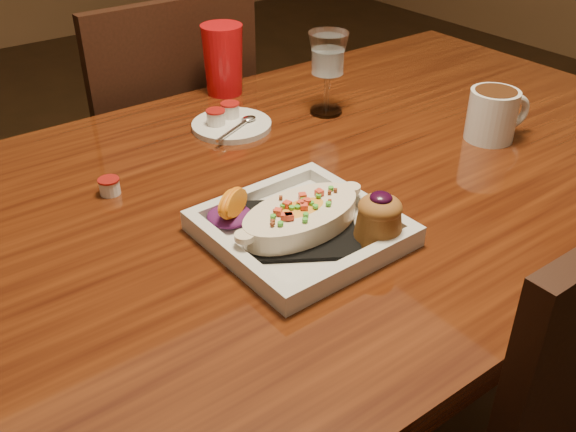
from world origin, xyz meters
TOP-DOWN VIEW (x-y plane):
  - table at (0.00, 0.00)m, footprint 1.50×0.90m
  - chair_far at (-0.00, 0.63)m, footprint 0.42×0.42m
  - plate at (-0.14, -0.14)m, footprint 0.25×0.25m
  - coffee_mug at (0.32, -0.08)m, footprint 0.12×0.09m
  - goblet at (0.16, 0.19)m, footprint 0.08×0.08m
  - saucer at (-0.03, 0.24)m, footprint 0.15×0.15m
  - creamer_loose at (-0.32, 0.15)m, footprint 0.03×0.03m
  - red_tumbler at (0.05, 0.40)m, footprint 0.09×0.09m

SIDE VIEW (x-z plane):
  - chair_far at x=0.00m, z-range 0.04..0.97m
  - table at x=0.00m, z-range 0.28..1.03m
  - saucer at x=-0.03m, z-range 0.71..0.81m
  - creamer_loose at x=-0.32m, z-range 0.75..0.78m
  - plate at x=-0.14m, z-range 0.73..0.82m
  - coffee_mug at x=0.32m, z-range 0.75..0.85m
  - red_tumbler at x=0.05m, z-range 0.75..0.89m
  - goblet at x=0.16m, z-range 0.78..0.94m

